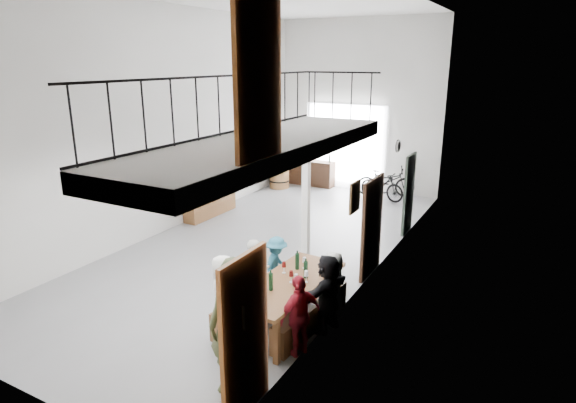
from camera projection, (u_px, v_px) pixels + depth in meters
The scene contains 24 objects.
floor at pixel (265, 245), 11.37m from camera, with size 12.00×12.00×0.00m, color slate.
room_walls at pixel (262, 91), 10.36m from camera, with size 12.00×12.00×12.00m.
gateway_portal at pixel (345, 147), 16.16m from camera, with size 2.80×0.08×2.80m, color white.
right_wall_decor at pixel (343, 213), 8.07m from camera, with size 0.07×8.28×5.07m.
balcony at pixel (267, 149), 6.99m from camera, with size 1.52×5.62×4.00m.
tasting_table at pixel (289, 286), 7.74m from camera, with size 1.05×2.34×0.79m.
bench_inner at pixel (258, 304), 8.13m from camera, with size 0.33×2.04×0.47m, color brown.
bench_wall at pixel (311, 316), 7.78m from camera, with size 0.26×2.00×0.46m, color brown.
tableware at pixel (291, 273), 7.71m from camera, with size 0.55×1.55×0.35m.
side_bench at pixel (210, 206), 13.46m from camera, with size 0.40×1.84×0.52m, color brown.
oak_barrel at pixel (279, 173), 16.33m from camera, with size 0.68×0.68×1.00m.
serving_counter at pixel (311, 173), 16.70m from camera, with size 1.64×0.46×0.87m, color #331D11.
counter_bottles at pixel (312, 156), 16.55m from camera, with size 1.40×0.12×0.28m.
guest_left_a at pixel (224, 296), 7.49m from camera, with size 0.66×0.43×1.34m, color white.
guest_left_b at pixel (242, 292), 7.94m from camera, with size 0.39×0.25×1.06m, color #266680.
guest_left_c at pixel (256, 273), 8.41m from camera, with size 0.60×0.47×1.24m, color white.
guest_left_d at pixel (276, 266), 8.83m from camera, with size 0.73×0.42×1.13m, color #266680.
guest_right_a at pixel (300, 315), 7.00m from camera, with size 0.74×0.31×1.26m, color #A91D2D.
guest_right_b at pixel (327, 293), 7.63m from camera, with size 1.20×0.38×1.30m, color black.
guest_right_c at pixel (334, 285), 8.04m from camera, with size 0.57×0.37×1.17m, color white.
host_standing at pixel (233, 329), 6.08m from camera, with size 0.68×0.45×1.87m, color #4A522E.
potted_plant at pixel (368, 252), 10.48m from camera, with size 0.34×0.29×0.38m, color #1C4A1A.
bicycle_near at pixel (386, 181), 15.34m from camera, with size 0.63×1.82×0.96m, color black.
bicycle_far at pixel (382, 186), 14.90m from camera, with size 0.43×1.52×0.91m, color black.
Camera 1 is at (5.53, -9.07, 4.21)m, focal length 30.00 mm.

